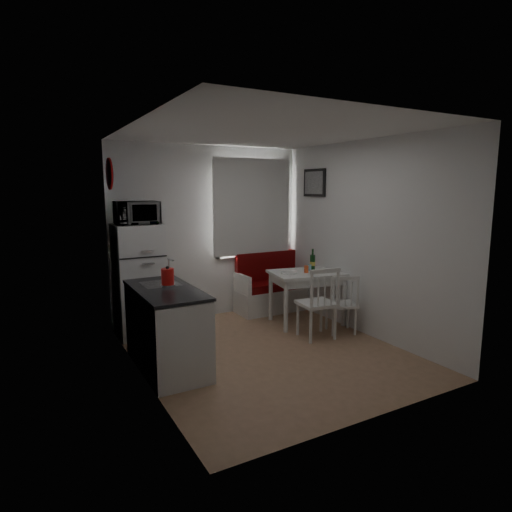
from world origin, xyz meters
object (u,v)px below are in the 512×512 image
at_px(microwave, 137,213).
at_px(kettle, 168,277).
at_px(bench, 275,291).
at_px(dining_table, 307,278).
at_px(chair_right, 345,298).
at_px(fridge, 139,280).
at_px(wine_bottle, 313,259).
at_px(chair_left, 321,295).
at_px(kitchen_counter, 166,328).

relative_size(microwave, kettle, 2.45).
bearing_deg(bench, dining_table, -87.20).
height_order(bench, chair_right, bench).
distance_m(fridge, wine_bottle, 2.51).
bearing_deg(chair_right, fridge, 172.34).
distance_m(chair_left, microwave, 2.63).
distance_m(kitchen_counter, fridge, 1.28).
xyz_separation_m(bench, kettle, (-2.19, -1.30, 0.70)).
bearing_deg(chair_left, dining_table, 75.53).
distance_m(chair_right, fridge, 2.79).
bearing_deg(fridge, chair_right, -29.12).
height_order(fridge, kettle, fridge).
relative_size(dining_table, wine_bottle, 3.64).
bearing_deg(fridge, dining_table, -17.20).
xyz_separation_m(microwave, kettle, (0.03, -1.14, -0.64)).
xyz_separation_m(kitchen_counter, dining_table, (2.28, 0.54, 0.23)).
bearing_deg(chair_left, kettle, -179.15).
xyz_separation_m(chair_left, kettle, (-1.98, 0.18, 0.42)).
height_order(dining_table, chair_right, chair_right).
relative_size(bench, chair_left, 2.55).
height_order(chair_left, wine_bottle, wine_bottle).
xyz_separation_m(microwave, wine_bottle, (2.43, -0.55, -0.73)).
xyz_separation_m(kitchen_counter, kettle, (0.05, 0.05, 0.56)).
relative_size(chair_right, fridge, 0.33).
xyz_separation_m(kitchen_counter, bench, (2.24, 1.35, -0.14)).
relative_size(dining_table, microwave, 2.09).
xyz_separation_m(dining_table, chair_left, (-0.25, -0.67, -0.09)).
relative_size(bench, kettle, 5.95).
bearing_deg(kettle, kitchen_counter, -132.11).
distance_m(bench, kettle, 2.64).
height_order(bench, dining_table, bench).
bearing_deg(dining_table, microwave, 174.42).
bearing_deg(wine_bottle, microwave, 167.26).
xyz_separation_m(chair_right, kettle, (-2.40, 0.16, 0.50)).
height_order(chair_right, microwave, microwave).
bearing_deg(kitchen_counter, chair_right, -2.56).
height_order(dining_table, chair_left, chair_left).
bearing_deg(fridge, chair_left, -34.25).
xyz_separation_m(dining_table, chair_right, (0.17, -0.65, -0.17)).
distance_m(bench, chair_left, 1.52).
height_order(chair_right, fridge, fridge).
relative_size(kitchen_counter, chair_left, 2.56).
xyz_separation_m(fridge, microwave, (0.00, -0.05, 0.90)).
bearing_deg(microwave, bench, 4.14).
bearing_deg(bench, fridge, -177.15).
distance_m(kitchen_counter, wine_bottle, 2.58).
distance_m(chair_right, wine_bottle, 0.86).
xyz_separation_m(kitchen_counter, chair_right, (2.45, -0.11, 0.05)).
bearing_deg(wine_bottle, kettle, -166.19).
xyz_separation_m(fridge, kettle, (0.03, -1.19, 0.26)).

